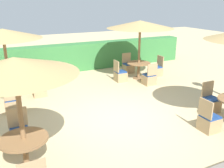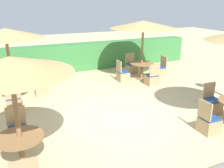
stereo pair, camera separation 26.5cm
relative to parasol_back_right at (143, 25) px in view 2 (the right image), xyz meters
name	(u,v)px [view 2 (the right image)]	position (x,y,z in m)	size (l,w,h in m)	color
ground_plane	(120,118)	(-2.59, -3.21, -2.38)	(40.00, 40.00, 0.00)	#C6B284
hedge_row	(70,58)	(-2.59, 2.56, -1.71)	(13.00, 0.70, 1.33)	#387A3D
parasol_back_right	(143,25)	(0.00, 0.00, 0.00)	(2.85, 2.85, 2.55)	olive
round_table_back_right	(142,66)	(0.00, 0.00, -1.81)	(1.04, 1.04, 0.73)	olive
patio_chair_back_right_west	(123,75)	(-0.93, -0.01, -2.12)	(0.46, 0.46, 0.93)	tan
patio_chair_back_right_east	(160,71)	(0.96, -0.02, -2.12)	(0.46, 0.46, 0.93)	tan
patio_chair_back_right_north	(131,67)	(0.05, 1.04, -2.12)	(0.46, 0.46, 0.93)	tan
patio_chair_back_right_south	(152,79)	(-0.06, -0.96, -2.12)	(0.46, 0.46, 0.93)	tan
parasol_front_left	(10,66)	(-5.45, -4.45, -0.16)	(2.37, 2.37, 2.39)	olive
round_table_front_left	(21,144)	(-5.45, -4.45, -1.82)	(0.99, 0.99, 0.73)	olive
patio_chair_front_left_north	(18,135)	(-5.46, -3.50, -2.12)	(0.46, 0.46, 0.93)	tan
parasol_back_left	(5,34)	(-5.40, -0.27, -0.06)	(2.51, 2.51, 2.49)	olive
round_table_back_left	(12,84)	(-5.40, -0.27, -1.81)	(1.03, 1.03, 0.73)	olive
patio_chair_back_left_north	(12,84)	(-5.39, 0.71, -2.12)	(0.46, 0.46, 0.93)	tan
patio_chair_back_left_east	(42,88)	(-4.41, -0.28, -2.12)	(0.46, 0.46, 0.93)	tan
patio_chair_back_left_south	(14,102)	(-5.44, -1.29, -2.12)	(0.46, 0.46, 0.93)	tan
patio_chair_front_right_north	(212,105)	(0.22, -3.99, -2.12)	(0.46, 0.46, 0.93)	tan
patio_chair_front_right_west	(208,124)	(-0.80, -4.91, -2.12)	(0.46, 0.46, 0.93)	tan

